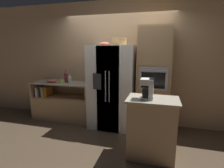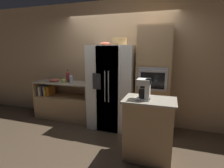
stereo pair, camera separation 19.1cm
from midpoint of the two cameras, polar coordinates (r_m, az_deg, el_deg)
ground_plane at (r=4.08m, az=1.85°, el=-13.71°), size 20.00×20.00×0.00m
wall_back at (r=4.12m, az=3.70°, el=6.77°), size 12.00×0.06×2.80m
counter_left at (r=4.59m, az=-14.06°, el=-6.54°), size 1.48×0.56×0.93m
refrigerator at (r=3.84m, az=1.58°, el=-1.06°), size 0.98×0.74×1.81m
wall_oven at (r=3.70m, az=14.93°, el=1.02°), size 0.66×0.65×2.17m
island_counter at (r=2.93m, az=13.73°, el=-14.03°), size 0.79×0.55×0.98m
wicker_basket at (r=3.72m, az=4.07°, el=13.71°), size 0.31×0.31×0.14m
fruit_bowl at (r=3.90m, az=-0.73°, el=13.05°), size 0.22×0.22×0.07m
bottle_tall at (r=4.28m, az=-11.96°, el=1.71°), size 0.09×0.09×0.20m
bottle_short at (r=4.39m, az=-13.01°, el=2.39°), size 0.08×0.08×0.31m
mug at (r=4.30m, az=-14.40°, el=0.95°), size 0.13×0.10×0.09m
mixing_bowl at (r=4.55m, az=-17.16°, el=1.24°), size 0.25×0.25×0.07m
coffee_maker at (r=2.68m, az=12.72°, el=-1.45°), size 0.19×0.21×0.31m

